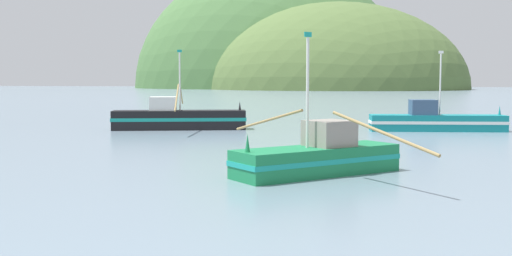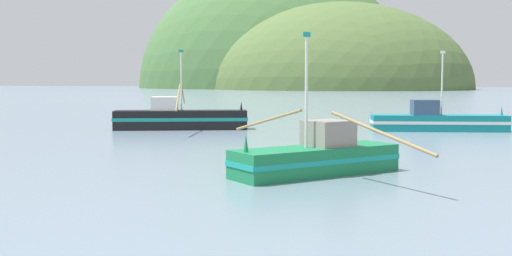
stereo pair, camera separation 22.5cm
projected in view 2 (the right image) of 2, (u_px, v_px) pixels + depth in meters
name	position (u px, v px, depth m)	size (l,w,h in m)	color
hill_mid_left	(274.00, 88.00, 266.30)	(117.99, 94.39, 105.66)	#47703D
hill_mid_right	(339.00, 89.00, 233.28)	(98.37, 78.69, 65.21)	#516B38
fishing_boat_teal	(437.00, 121.00, 46.19)	(10.23, 3.23, 6.02)	#147F84
fishing_boat_green	(317.00, 157.00, 25.28)	(8.85, 9.34, 5.80)	#197A47
fishing_boat_black	(179.00, 118.00, 47.77)	(10.49, 12.59, 6.17)	black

